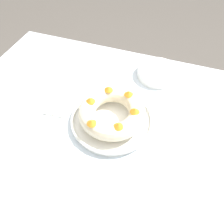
# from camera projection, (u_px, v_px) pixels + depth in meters

# --- Properties ---
(ground_plane) EXTENTS (8.00, 8.00, 0.00)m
(ground_plane) POSITION_uv_depth(u_px,v_px,m) (114.00, 193.00, 1.36)
(ground_plane) COLOR #4C4742
(dining_table) EXTENTS (1.31, 0.91, 0.72)m
(dining_table) POSITION_uv_depth(u_px,v_px,m) (114.00, 138.00, 0.88)
(dining_table) COLOR silver
(dining_table) RESTS_ON ground_plane
(serving_dish) EXTENTS (0.30, 0.30, 0.03)m
(serving_dish) POSITION_uv_depth(u_px,v_px,m) (112.00, 120.00, 0.80)
(serving_dish) COLOR white
(serving_dish) RESTS_ON dining_table
(bundt_cake) EXTENTS (0.24, 0.24, 0.07)m
(bundt_cake) POSITION_uv_depth(u_px,v_px,m) (112.00, 112.00, 0.77)
(bundt_cake) COLOR beige
(bundt_cake) RESTS_ON serving_dish
(fork) EXTENTS (0.02, 0.18, 0.01)m
(fork) POSITION_uv_depth(u_px,v_px,m) (65.00, 96.00, 0.89)
(fork) COLOR white
(fork) RESTS_ON dining_table
(serving_knife) EXTENTS (0.02, 0.19, 0.01)m
(serving_knife) POSITION_uv_depth(u_px,v_px,m) (56.00, 99.00, 0.88)
(serving_knife) COLOR white
(serving_knife) RESTS_ON dining_table
(cake_knife) EXTENTS (0.02, 0.17, 0.01)m
(cake_knife) POSITION_uv_depth(u_px,v_px,m) (69.00, 104.00, 0.86)
(cake_knife) COLOR white
(cake_knife) RESTS_ON dining_table
(side_bowl) EXTENTS (0.18, 0.18, 0.04)m
(side_bowl) POSITION_uv_depth(u_px,v_px,m) (158.00, 73.00, 0.96)
(side_bowl) COLOR white
(side_bowl) RESTS_ON dining_table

